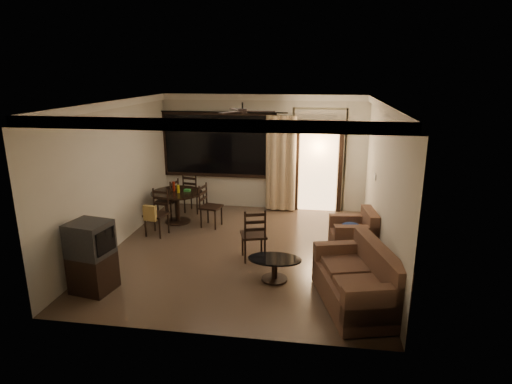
% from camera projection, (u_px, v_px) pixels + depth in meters
% --- Properties ---
extents(ground, '(5.50, 5.50, 0.00)m').
position_uv_depth(ground, '(244.00, 250.00, 8.22)').
color(ground, '#7F6651').
rests_on(ground, ground).
extents(room_shell, '(5.50, 6.70, 5.50)m').
position_uv_depth(room_shell, '(284.00, 142.00, 9.32)').
color(room_shell, beige).
rests_on(room_shell, ground).
extents(dining_table, '(1.14, 1.14, 0.93)m').
position_uv_depth(dining_table, '(177.00, 198.00, 9.63)').
color(dining_table, black).
rests_on(dining_table, ground).
extents(dining_chair_west, '(0.49, 0.49, 0.95)m').
position_uv_depth(dining_chair_west, '(169.00, 207.00, 9.90)').
color(dining_chair_west, black).
rests_on(dining_chair_west, ground).
extents(dining_chair_east, '(0.49, 0.49, 0.95)m').
position_uv_depth(dining_chair_east, '(211.00, 214.00, 9.43)').
color(dining_chair_east, black).
rests_on(dining_chair_east, ground).
extents(dining_chair_south, '(0.49, 0.54, 0.95)m').
position_uv_depth(dining_chair_south, '(157.00, 221.00, 8.92)').
color(dining_chair_south, black).
rests_on(dining_chair_south, ground).
extents(dining_chair_north, '(0.49, 0.49, 0.95)m').
position_uv_depth(dining_chair_north, '(194.00, 201.00, 10.42)').
color(dining_chair_north, black).
rests_on(dining_chair_north, ground).
extents(tv_cabinet, '(0.68, 0.63, 1.13)m').
position_uv_depth(tv_cabinet, '(92.00, 257.00, 6.59)').
color(tv_cabinet, black).
rests_on(tv_cabinet, ground).
extents(sofa, '(1.28, 1.82, 0.88)m').
position_uv_depth(sofa, '(360.00, 283.00, 6.21)').
color(sofa, '#452A20').
rests_on(sofa, ground).
extents(armchair, '(0.89, 0.89, 0.80)m').
position_uv_depth(armchair, '(355.00, 235.00, 8.09)').
color(armchair, '#452A20').
rests_on(armchair, ground).
extents(coffee_table, '(0.88, 0.53, 0.39)m').
position_uv_depth(coffee_table, '(275.00, 265.00, 7.00)').
color(coffee_table, black).
rests_on(coffee_table, ground).
extents(side_chair, '(0.55, 0.55, 0.99)m').
position_uv_depth(side_chair, '(254.00, 244.00, 7.76)').
color(side_chair, black).
rests_on(side_chair, ground).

